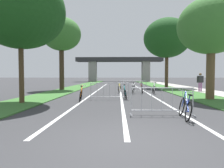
{
  "coord_description": "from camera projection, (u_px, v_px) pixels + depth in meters",
  "views": [
    {
      "loc": [
        -0.21,
        -4.35,
        1.49
      ],
      "look_at": [
        -0.66,
        9.82,
        0.89
      ],
      "focal_mm": 31.65,
      "sensor_mm": 36.0,
      "label": 1
    }
  ],
  "objects": [
    {
      "name": "grass_verge_left",
      "position": [
        79.0,
        86.0,
        26.81
      ],
      "size": [
        2.6,
        54.43,
        0.05
      ],
      "primitive_type": "cube",
      "color": "#386B2D",
      "rests_on": "ground"
    },
    {
      "name": "tree_right_pine_near",
      "position": [
        211.0,
        26.0,
        12.01
      ],
      "size": [
        4.05,
        4.05,
        6.26
      ],
      "color": "brown",
      "rests_on": "ground"
    },
    {
      "name": "tree_left_maple_mid",
      "position": [
        20.0,
        11.0,
        10.36
      ],
      "size": [
        4.7,
        4.7,
        6.9
      ],
      "color": "#4C3823",
      "rests_on": "ground"
    },
    {
      "name": "lane_stripe_left_lane",
      "position": [
        98.0,
        90.0,
        20.2
      ],
      "size": [
        0.14,
        31.49,
        0.01
      ],
      "primitive_type": "cube",
      "color": "silver",
      "rests_on": "ground"
    },
    {
      "name": "bicycle_silver_6",
      "position": [
        133.0,
        89.0,
        16.38
      ],
      "size": [
        0.76,
        1.68,
        1.0
      ],
      "rotation": [
        0.0,
        0.0,
        -0.21
      ],
      "color": "black",
      "rests_on": "ground"
    },
    {
      "name": "lane_stripe_right_lane",
      "position": [
        143.0,
        90.0,
        20.05
      ],
      "size": [
        0.14,
        31.49,
        0.01
      ],
      "primitive_type": "cube",
      "color": "silver",
      "rests_on": "ground"
    },
    {
      "name": "lane_stripe_center",
      "position": [
        120.0,
        90.0,
        20.12
      ],
      "size": [
        0.14,
        31.49,
        0.01
      ],
      "primitive_type": "cube",
      "color": "silver",
      "rests_on": "ground"
    },
    {
      "name": "crowd_barrier_third",
      "position": [
        132.0,
        87.0,
        16.88
      ],
      "size": [
        2.37,
        0.45,
        1.05
      ],
      "rotation": [
        0.0,
        0.0,
        0.01
      ],
      "color": "#ADADB2",
      "rests_on": "ground"
    },
    {
      "name": "bicycle_orange_0",
      "position": [
        81.0,
        95.0,
        11.68
      ],
      "size": [
        0.47,
        1.63,
        0.95
      ],
      "rotation": [
        0.0,
        0.0,
        0.11
      ],
      "color": "black",
      "rests_on": "ground"
    },
    {
      "name": "ground_plane",
      "position": [
        127.0,
        142.0,
        4.4
      ],
      "size": [
        300.0,
        300.0,
        0.0
      ],
      "primitive_type": "plane",
      "color": "#333335"
    },
    {
      "name": "crowd_barrier_nearest",
      "position": [
        162.0,
        101.0,
        7.4
      ],
      "size": [
        2.37,
        0.46,
        1.05
      ],
      "rotation": [
        0.0,
        0.0,
        0.01
      ],
      "color": "#ADADB2",
      "rests_on": "ground"
    },
    {
      "name": "bicycle_blue_5",
      "position": [
        185.0,
        108.0,
        6.81
      ],
      "size": [
        0.61,
        1.7,
        0.98
      ],
      "rotation": [
        0.0,
        0.0,
        -0.11
      ],
      "color": "black",
      "rests_on": "ground"
    },
    {
      "name": "bicycle_red_1",
      "position": [
        142.0,
        89.0,
        16.4
      ],
      "size": [
        0.49,
        1.65,
        0.92
      ],
      "rotation": [
        0.0,
        0.0,
        3.03
      ],
      "color": "black",
      "rests_on": "ground"
    },
    {
      "name": "bicycle_yellow_2",
      "position": [
        120.0,
        89.0,
        17.36
      ],
      "size": [
        0.52,
        1.71,
        0.86
      ],
      "rotation": [
        0.0,
        0.0,
        -0.13
      ],
      "color": "black",
      "rests_on": "ground"
    },
    {
      "name": "tree_right_oak_mid",
      "position": [
        167.0,
        38.0,
        23.78
      ],
      "size": [
        5.58,
        5.58,
        8.41
      ],
      "color": "#4C3823",
      "rests_on": "ground"
    },
    {
      "name": "grass_verge_right",
      "position": [
        161.0,
        87.0,
        26.46
      ],
      "size": [
        2.6,
        54.43,
        0.05
      ],
      "primitive_type": "cube",
      "color": "#386B2D",
      "rests_on": "ground"
    },
    {
      "name": "crowd_barrier_second",
      "position": [
        110.0,
        91.0,
        12.2
      ],
      "size": [
        2.38,
        0.54,
        1.05
      ],
      "rotation": [
        0.0,
        0.0,
        0.04
      ],
      "color": "#ADADB2",
      "rests_on": "ground"
    },
    {
      "name": "tree_left_pine_far",
      "position": [
        61.0,
        35.0,
        20.24
      ],
      "size": [
        4.02,
        4.02,
        7.48
      ],
      "color": "#3D2D1E",
      "rests_on": "ground"
    },
    {
      "name": "overpass_bridge",
      "position": [
        119.0,
        64.0,
        49.14
      ],
      "size": [
        21.28,
        3.21,
        6.0
      ],
      "color": "#2D2D30",
      "rests_on": "ground"
    },
    {
      "name": "sidewalk_path_right",
      "position": [
        179.0,
        87.0,
        26.38
      ],
      "size": [
        2.35,
        54.43,
        0.08
      ],
      "primitive_type": "cube",
      "color": "#ADA89E",
      "rests_on": "ground"
    },
    {
      "name": "bicycle_black_4",
      "position": [
        142.0,
        88.0,
        17.35
      ],
      "size": [
        0.55,
        1.68,
        0.97
      ],
      "rotation": [
        0.0,
        0.0,
        -0.09
      ],
      "color": "black",
      "rests_on": "ground"
    },
    {
      "name": "bicycle_white_7",
      "position": [
        154.0,
        89.0,
        16.34
      ],
      "size": [
        0.47,
        1.72,
        0.97
      ],
      "rotation": [
        0.0,
        0.0,
        -0.07
      ],
      "color": "black",
      "rests_on": "ground"
    },
    {
      "name": "pedestrian_waiting",
      "position": [
        200.0,
        80.0,
        18.0
      ],
      "size": [
        0.63,
        0.32,
        1.74
      ],
      "rotation": [
        0.0,
        0.0,
        0.08
      ],
      "color": "#994C8C",
      "rests_on": "ground"
    },
    {
      "name": "bicycle_teal_3",
      "position": [
        125.0,
        93.0,
        12.74
      ],
      "size": [
        0.43,
        1.62,
        0.94
      ],
      "rotation": [
        0.0,
        0.0,
        0.04
      ],
      "color": "black",
      "rests_on": "ground"
    }
  ]
}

